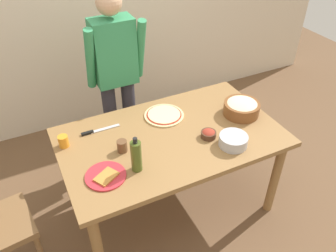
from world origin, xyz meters
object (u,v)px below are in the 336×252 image
dining_table (171,145)px  olive_oil_bottle (136,156)px  plate_with_slice (106,176)px  mixing_bowl_steel (233,141)px  popcorn_bowl (241,107)px  cup_orange (63,141)px  person_cook (116,73)px  chef_knife (96,131)px  cup_small_brown (122,146)px  pizza_raw_on_board (164,115)px  small_sauce_bowl (209,134)px

dining_table → olive_oil_bottle: size_ratio=6.25×
plate_with_slice → mixing_bowl_steel: size_ratio=1.30×
popcorn_bowl → cup_orange: bearing=170.7°
person_cook → mixing_bowl_steel: size_ratio=8.10×
plate_with_slice → chef_knife: size_ratio=0.90×
plate_with_slice → popcorn_bowl: bearing=9.6°
dining_table → cup_small_brown: bearing=-179.0°
plate_with_slice → cup_small_brown: 0.26m
pizza_raw_on_board → cup_small_brown: size_ratio=3.65×
pizza_raw_on_board → small_sauce_bowl: (0.17, -0.38, 0.02)m
plate_with_slice → person_cook: bearing=66.4°
person_cook → mixing_bowl_steel: 1.16m
dining_table → cup_small_brown: (-0.38, -0.01, 0.13)m
plate_with_slice → cup_orange: 0.45m
cup_orange → cup_small_brown: 0.41m
olive_oil_bottle → pizza_raw_on_board: bearing=48.0°
small_sauce_bowl → chef_knife: bearing=149.6°
olive_oil_bottle → cup_small_brown: olive_oil_bottle is taller
person_cook → plate_with_slice: size_ratio=6.23×
cup_orange → mixing_bowl_steel: bearing=-25.6°
dining_table → chef_knife: chef_knife is taller
dining_table → person_cook: 0.82m
person_cook → small_sauce_bowl: bearing=-67.3°
mixing_bowl_steel → chef_knife: mixing_bowl_steel is taller
popcorn_bowl → mixing_bowl_steel: 0.40m
person_cook → olive_oil_bottle: size_ratio=6.33×
cup_orange → cup_small_brown: bearing=-33.3°
olive_oil_bottle → plate_with_slice: bearing=174.1°
pizza_raw_on_board → chef_knife: bearing=175.6°
cup_small_brown → pizza_raw_on_board: bearing=29.6°
pizza_raw_on_board → cup_small_brown: cup_small_brown is taller
mixing_bowl_steel → cup_small_brown: 0.77m
small_sauce_bowl → chef_knife: small_sauce_bowl is taller
popcorn_bowl → cup_orange: popcorn_bowl is taller
mixing_bowl_steel → cup_orange: cup_orange is taller
small_sauce_bowl → chef_knife: (-0.71, 0.42, -0.02)m
person_cook → mixing_bowl_steel: bearing=-65.4°
plate_with_slice → small_sauce_bowl: (0.79, 0.06, 0.02)m
person_cook → mixing_bowl_steel: (0.48, -1.05, -0.14)m
dining_table → chef_knife: bearing=149.6°
popcorn_bowl → olive_oil_bottle: (-0.97, -0.22, 0.05)m
dining_table → cup_orange: size_ratio=18.82×
person_cook → olive_oil_bottle: bearing=-102.3°
popcorn_bowl → small_sauce_bowl: size_ratio=2.55×
cup_orange → chef_knife: 0.25m
person_cook → cup_orange: size_ratio=19.06×
plate_with_slice → small_sauce_bowl: small_sauce_bowl is taller
dining_table → olive_oil_bottle: bearing=-148.5°
chef_knife → small_sauce_bowl: bearing=-30.4°
olive_oil_bottle → cup_orange: olive_oil_bottle is taller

